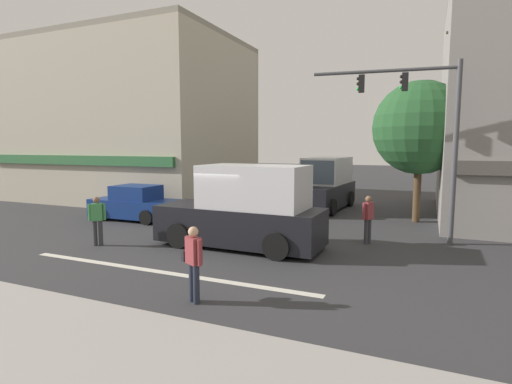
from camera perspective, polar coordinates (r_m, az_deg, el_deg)
name	(u,v)px	position (r m, az deg, el deg)	size (l,w,h in m)	color
ground_plane	(222,243)	(14.08, -4.92, -7.26)	(120.00, 120.00, 0.00)	#333335
lane_marking_stripe	(160,272)	(11.24, -13.57, -11.01)	(9.00, 0.24, 0.01)	silver
building_left_block	(131,122)	(27.37, -17.40, 9.50)	(13.87, 9.58, 9.79)	#B7AD99
street_tree	(420,128)	(18.94, 22.38, 8.45)	(4.05, 4.05, 6.18)	#4C3823
utility_pole_near_left	(124,140)	(21.77, -18.30, 7.13)	(1.40, 0.22, 7.09)	brown
utility_pole_far_right	(460,122)	(18.99, 27.11, 8.92)	(1.40, 0.22, 8.44)	brown
traffic_light_mast	(425,122)	(14.96, 23.02, 9.17)	(4.87, 0.67, 6.20)	#47474C
box_truck_parked_curbside	(325,186)	(21.67, 9.84, 0.91)	(2.53, 5.72, 2.75)	black
box_truck_crossing_leftbound	(245,210)	(13.23, -1.63, -2.61)	(5.63, 2.31, 2.75)	black
sedan_crossing_center	(135,204)	(19.09, -16.87, -1.68)	(4.13, 1.94, 1.58)	navy
pedestrian_foreground_with_bag	(193,259)	(8.78, -8.95, -9.48)	(0.64, 0.51, 1.67)	#232838
pedestrian_mid_crossing	(97,218)	(14.53, -21.75, -3.46)	(0.48, 0.39, 1.67)	#333338
pedestrian_far_side	(368,217)	(14.29, 15.72, -3.40)	(0.36, 0.52, 1.67)	#333338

